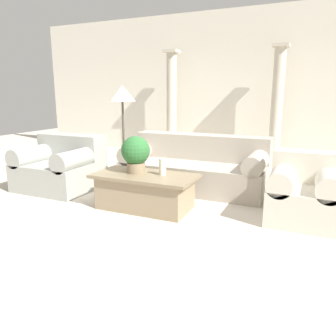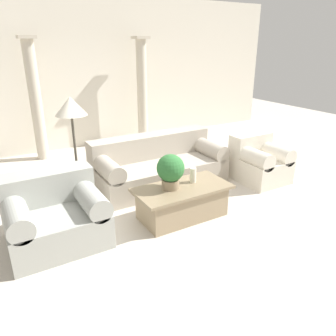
{
  "view_description": "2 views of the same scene",
  "coord_description": "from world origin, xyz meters",
  "px_view_note": "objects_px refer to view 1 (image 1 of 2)",
  "views": [
    {
      "loc": [
        1.84,
        -4.02,
        1.44
      ],
      "look_at": [
        0.13,
        -0.18,
        0.47
      ],
      "focal_mm": 35.0,
      "sensor_mm": 36.0,
      "label": 1
    },
    {
      "loc": [
        -2.23,
        -3.84,
        2.27
      ],
      "look_at": [
        -0.1,
        -0.23,
        0.63
      ],
      "focal_mm": 35.0,
      "sensor_mm": 36.0,
      "label": 2
    }
  ],
  "objects_px": {
    "loveseat": "(62,166)",
    "coffee_table": "(145,191)",
    "sofa_long": "(196,167)",
    "armchair": "(304,190)",
    "potted_plant": "(136,153)",
    "floor_lamp": "(122,98)"
  },
  "relations": [
    {
      "from": "sofa_long",
      "to": "floor_lamp",
      "type": "relative_size",
      "value": 1.38
    },
    {
      "from": "coffee_table",
      "to": "armchair",
      "type": "bearing_deg",
      "value": 13.14
    },
    {
      "from": "coffee_table",
      "to": "loveseat",
      "type": "bearing_deg",
      "value": 168.65
    },
    {
      "from": "loveseat",
      "to": "armchair",
      "type": "bearing_deg",
      "value": 1.75
    },
    {
      "from": "loveseat",
      "to": "floor_lamp",
      "type": "relative_size",
      "value": 0.71
    },
    {
      "from": "floor_lamp",
      "to": "armchair",
      "type": "height_order",
      "value": "floor_lamp"
    },
    {
      "from": "sofa_long",
      "to": "loveseat",
      "type": "bearing_deg",
      "value": -155.9
    },
    {
      "from": "floor_lamp",
      "to": "armchair",
      "type": "relative_size",
      "value": 1.86
    },
    {
      "from": "loveseat",
      "to": "potted_plant",
      "type": "distance_m",
      "value": 1.53
    },
    {
      "from": "loveseat",
      "to": "armchair",
      "type": "xyz_separation_m",
      "value": [
        3.46,
        0.11,
        -0.0
      ]
    },
    {
      "from": "sofa_long",
      "to": "loveseat",
      "type": "height_order",
      "value": "same"
    },
    {
      "from": "loveseat",
      "to": "sofa_long",
      "type": "bearing_deg",
      "value": 24.1
    },
    {
      "from": "loveseat",
      "to": "coffee_table",
      "type": "relative_size",
      "value": 0.85
    },
    {
      "from": "armchair",
      "to": "floor_lamp",
      "type": "bearing_deg",
      "value": 164.56
    },
    {
      "from": "sofa_long",
      "to": "coffee_table",
      "type": "bearing_deg",
      "value": -102.88
    },
    {
      "from": "potted_plant",
      "to": "floor_lamp",
      "type": "height_order",
      "value": "floor_lamp"
    },
    {
      "from": "sofa_long",
      "to": "coffee_table",
      "type": "relative_size",
      "value": 1.66
    },
    {
      "from": "floor_lamp",
      "to": "armchair",
      "type": "xyz_separation_m",
      "value": [
        2.9,
        -0.8,
        -1.0
      ]
    },
    {
      "from": "potted_plant",
      "to": "armchair",
      "type": "distance_m",
      "value": 2.06
    },
    {
      "from": "loveseat",
      "to": "potted_plant",
      "type": "height_order",
      "value": "potted_plant"
    },
    {
      "from": "sofa_long",
      "to": "potted_plant",
      "type": "distance_m",
      "value": 1.25
    },
    {
      "from": "sofa_long",
      "to": "armchair",
      "type": "distance_m",
      "value": 1.74
    }
  ]
}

